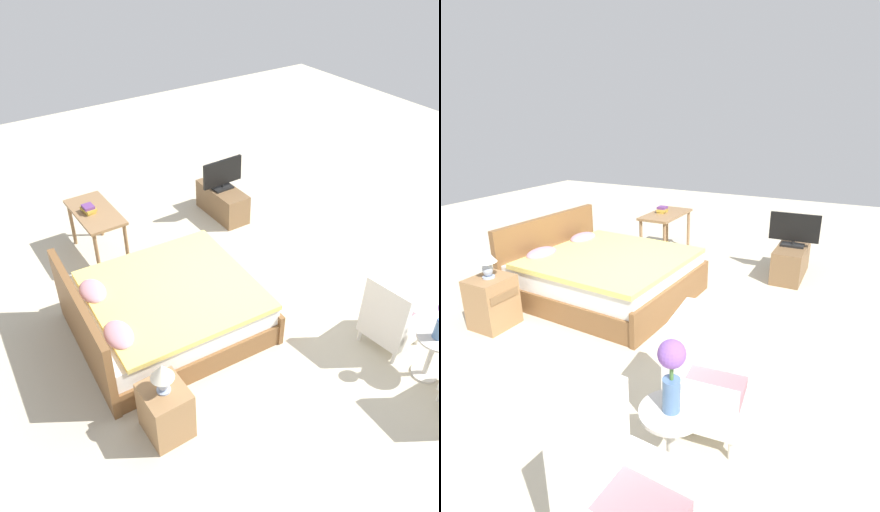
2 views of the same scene
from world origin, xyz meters
The scene contains 10 objects.
ground_plane centered at (0.00, 0.00, 0.00)m, with size 16.00×16.00×0.00m, color beige.
bed centered at (0.23, 0.96, 0.30)m, with size 1.91×2.14×0.96m.
armchair_by_window_right centered at (-1.38, -1.02, 0.37)m, with size 0.59×0.59×0.92m.
side_table centered at (-1.93, -1.04, 0.35)m, with size 0.40×0.40×0.56m.
nightstand centered at (-1.00, 1.60, 0.29)m, with size 0.44×0.41×0.58m.
table_lamp centered at (-1.00, 1.60, 0.80)m, with size 0.22×0.22×0.33m.
tv_stand centered at (2.03, -1.08, 0.23)m, with size 0.96×0.40×0.47m.
tv_flatscreen centered at (2.04, -1.08, 0.71)m, with size 0.21×0.69×0.48m.
vanity_desk centered at (2.08, 0.99, 0.62)m, with size 1.04×0.52×0.72m.
book_stack centered at (2.09, 1.06, 0.77)m, with size 0.23×0.18×0.10m.
Camera 1 is at (-3.70, 2.80, 4.20)m, focal length 35.00 mm.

